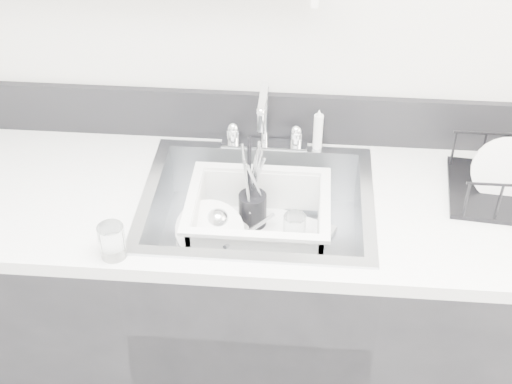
{
  "coord_description": "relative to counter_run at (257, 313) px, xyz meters",
  "views": [
    {
      "loc": [
        0.12,
        -0.36,
        2.13
      ],
      "look_at": [
        0.0,
        1.14,
        0.98
      ],
      "focal_mm": 50.0,
      "sensor_mm": 36.0,
      "label": 1
    }
  ],
  "objects": [
    {
      "name": "side_sprayer",
      "position": [
        0.16,
        0.25,
        0.53
      ],
      "size": [
        0.03,
        0.03,
        0.14
      ],
      "primitive_type": "cylinder",
      "color": "white",
      "rests_on": "counter_run"
    },
    {
      "name": "plate_stack",
      "position": [
        -0.12,
        -0.03,
        0.33
      ],
      "size": [
        0.24,
        0.23,
        0.09
      ],
      "rotation": [
        0.0,
        0.0,
        0.07
      ],
      "color": "white",
      "rests_on": "wash_tub"
    },
    {
      "name": "tumbler_counter",
      "position": [
        -0.34,
        -0.26,
        0.51
      ],
      "size": [
        0.09,
        0.09,
        0.09
      ],
      "primitive_type": "cylinder",
      "rotation": [
        0.0,
        0.0,
        0.38
      ],
      "color": "white",
      "rests_on": "counter_run"
    },
    {
      "name": "counter_run",
      "position": [
        0.0,
        0.0,
        0.0
      ],
      "size": [
        3.2,
        0.62,
        0.92
      ],
      "color": "black",
      "rests_on": "ground"
    },
    {
      "name": "faucet",
      "position": [
        0.0,
        0.25,
        0.52
      ],
      "size": [
        0.26,
        0.18,
        0.23
      ],
      "color": "silver",
      "rests_on": "counter_run"
    },
    {
      "name": "utensil_cup",
      "position": [
        -0.02,
        0.08,
        0.37
      ],
      "size": [
        0.08,
        0.08,
        0.28
      ],
      "rotation": [
        0.0,
        0.0,
        -0.43
      ],
      "color": "black",
      "rests_on": "wash_tub"
    },
    {
      "name": "room_shell",
      "position": [
        0.0,
        -0.8,
        1.22
      ],
      "size": [
        3.5,
        3.0,
        2.6
      ],
      "color": "silver",
      "rests_on": "ground"
    },
    {
      "name": "ladle",
      "position": [
        -0.06,
        -0.02,
        0.34
      ],
      "size": [
        0.28,
        0.21,
        0.08
      ],
      "primitive_type": null,
      "rotation": [
        0.0,
        0.0,
        -0.51
      ],
      "color": "silver",
      "rests_on": "wash_tub"
    },
    {
      "name": "wash_tub",
      "position": [
        0.0,
        0.01,
        0.37
      ],
      "size": [
        0.49,
        0.45,
        0.16
      ],
      "primitive_type": null,
      "rotation": [
        0.0,
        0.0,
        -0.39
      ],
      "color": "white",
      "rests_on": "sink"
    },
    {
      "name": "tumbler_in_tub",
      "position": [
        0.11,
        0.0,
        0.35
      ],
      "size": [
        0.07,
        0.07,
        0.09
      ],
      "primitive_type": "cylinder",
      "rotation": [
        0.0,
        0.0,
        -0.15
      ],
      "color": "white",
      "rests_on": "wash_tub"
    },
    {
      "name": "bowl_small",
      "position": [
        0.08,
        -0.08,
        0.32
      ],
      "size": [
        0.13,
        0.13,
        0.03
      ],
      "primitive_type": "imported",
      "rotation": [
        0.0,
        0.0,
        -0.23
      ],
      "color": "white",
      "rests_on": "wash_tub"
    },
    {
      "name": "sink",
      "position": [
        0.0,
        0.0,
        0.37
      ],
      "size": [
        0.64,
        0.52,
        0.2
      ],
      "primitive_type": null,
      "color": "silver",
      "rests_on": "counter_run"
    },
    {
      "name": "backsplash",
      "position": [
        0.0,
        0.3,
        0.54
      ],
      "size": [
        3.2,
        0.02,
        0.16
      ],
      "primitive_type": "cube",
      "color": "black",
      "rests_on": "counter_run"
    }
  ]
}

